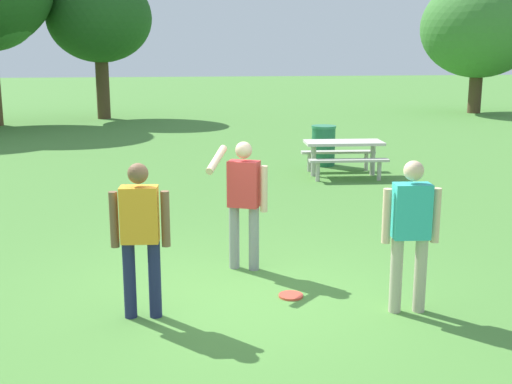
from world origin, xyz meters
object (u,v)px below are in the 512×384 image
tree_slender_mid (99,18)px  tree_back_left (480,28)px  frisbee (291,296)px  person_thrower (411,227)px  person_catcher (140,230)px  person_bystander (244,196)px  picnic_table_near (343,151)px  trash_can_beside_table (323,145)px

tree_slender_mid → tree_back_left: size_ratio=0.99×
frisbee → tree_back_left: tree_back_left is taller
frisbee → tree_back_left: bearing=58.7°
person_thrower → tree_back_left: bearing=61.9°
frisbee → tree_back_left: size_ratio=0.05×
person_catcher → person_bystander: 1.83m
frisbee → picnic_table_near: 7.39m
person_bystander → frisbee: bearing=-68.1°
person_catcher → tree_back_left: bearing=55.9°
person_thrower → person_catcher: bearing=174.7°
person_catcher → tree_slender_mid: 20.68m
person_catcher → trash_can_beside_table: person_catcher is taller
person_bystander → tree_back_left: size_ratio=0.28×
picnic_table_near → tree_back_left: size_ratio=0.31×
person_catcher → tree_back_left: size_ratio=0.28×
person_catcher → tree_back_left: 24.82m
frisbee → tree_slender_mid: bearing=100.4°
person_bystander → picnic_table_near: (2.96, 5.89, -0.40)m
trash_can_beside_table → tree_back_left: size_ratio=0.17×
person_thrower → frisbee: (-1.15, 0.59, -0.93)m
person_catcher → tree_slender_mid: (-2.04, 20.36, 2.97)m
person_catcher → trash_can_beside_table: 9.53m
frisbee → person_thrower: bearing=-27.2°
tree_slender_mid → person_catcher: bearing=-84.3°
person_thrower → picnic_table_near: person_thrower is taller
person_catcher → picnic_table_near: (4.20, 7.24, -0.38)m
person_catcher → person_bystander: (1.24, 1.35, 0.02)m
person_thrower → trash_can_beside_table: bearing=81.7°
tree_back_left → tree_slender_mid: bearing=-179.8°
person_thrower → frisbee: 1.59m
picnic_table_near → tree_back_left: tree_back_left is taller
person_thrower → tree_back_left: size_ratio=0.28×
tree_back_left → picnic_table_near: bearing=-126.2°
person_bystander → trash_can_beside_table: bearing=68.5°
person_thrower → frisbee: size_ratio=5.86×
person_bystander → trash_can_beside_table: 7.80m
trash_can_beside_table → frisbee: bearing=-106.5°
frisbee → trash_can_beside_table: 8.63m
picnic_table_near → tree_slender_mid: 14.91m
picnic_table_near → tree_slender_mid: bearing=115.4°
tree_back_left → person_thrower: bearing=-118.1°
person_catcher → trash_can_beside_table: size_ratio=1.71×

